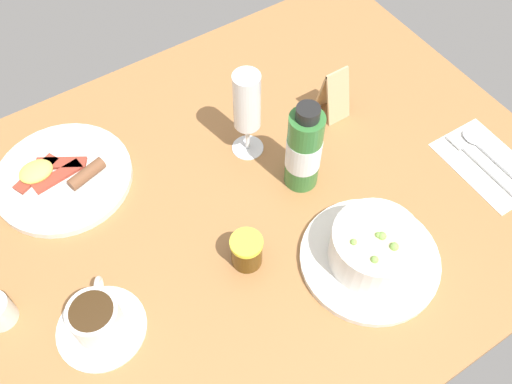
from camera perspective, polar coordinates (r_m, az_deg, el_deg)
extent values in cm
cube|color=#9E6B3D|center=(98.00, -1.18, -1.41)|extent=(110.00, 84.00, 3.00)
cylinder|color=silver|center=(92.14, 11.60, -6.77)|extent=(22.65, 22.65, 1.20)
cylinder|color=silver|center=(88.64, 12.04, -5.55)|extent=(13.87, 13.87, 6.91)
cylinder|color=beige|center=(86.37, 12.34, -4.70)|extent=(11.93, 11.93, 1.60)
sphere|color=#7DB04D|center=(84.33, 10.01, -5.10)|extent=(1.02, 1.02, 1.02)
sphere|color=#7DB04D|center=(83.49, 12.09, -6.82)|extent=(1.18, 1.18, 1.18)
sphere|color=#7DB04D|center=(85.20, 14.02, -5.48)|extent=(1.39, 1.39, 1.39)
sphere|color=#7DB04D|center=(85.69, 12.83, -4.45)|extent=(1.34, 1.34, 1.34)
sphere|color=#7DB04D|center=(85.65, 12.48, -4.36)|extent=(0.99, 0.99, 0.99)
cube|color=silver|center=(109.74, 22.76, 2.67)|extent=(12.45, 18.72, 0.30)
cube|color=silver|center=(108.44, 22.77, 2.17)|extent=(1.40, 14.02, 0.50)
cube|color=silver|center=(110.66, 19.99, 4.93)|extent=(2.25, 3.63, 0.40)
cube|color=silver|center=(110.20, 23.72, 2.79)|extent=(1.18, 13.01, 0.50)
ellipsoid|color=silver|center=(112.11, 21.26, 5.24)|extent=(2.40, 4.00, 0.60)
cylinder|color=silver|center=(88.86, -15.61, -13.28)|extent=(13.59, 13.59, 0.90)
cylinder|color=silver|center=(85.73, -16.14, -12.43)|extent=(7.52, 7.52, 6.05)
cylinder|color=#392511|center=(83.47, -16.55, -11.77)|extent=(6.39, 6.39, 1.00)
torus|color=silver|center=(87.32, -15.87, -9.46)|extent=(2.47, 3.53, 3.60)
cone|color=silver|center=(90.24, -24.72, -11.40)|extent=(2.42, 2.77, 2.35)
cylinder|color=white|center=(103.59, -0.85, 4.62)|extent=(5.86, 5.86, 0.40)
cylinder|color=white|center=(100.98, -0.88, 5.83)|extent=(0.80, 0.80, 6.37)
cylinder|color=white|center=(94.34, -0.94, 9.33)|extent=(4.76, 4.76, 11.48)
cylinder|color=beige|center=(95.59, -0.93, 8.62)|extent=(3.90, 3.90, 6.89)
cylinder|color=#50320A|center=(88.51, -0.97, -6.22)|extent=(4.99, 4.99, 5.36)
cylinder|color=yellow|center=(85.81, -1.00, -5.25)|extent=(5.24, 5.24, 0.80)
cylinder|color=#337233|center=(93.20, 4.93, 4.24)|extent=(5.94, 5.94, 16.32)
cylinder|color=white|center=(93.46, 4.92, 4.12)|extent=(6.06, 6.06, 6.20)
cylinder|color=black|center=(86.20, 5.37, 8.07)|extent=(3.86, 3.86, 2.17)
cylinder|color=silver|center=(104.54, -19.19, 1.42)|extent=(24.34, 24.34, 1.40)
cube|color=#9C3828|center=(103.72, -19.73, 1.52)|extent=(9.23, 3.53, 0.60)
cube|color=#983828|center=(105.39, -19.43, 2.83)|extent=(8.92, 6.76, 0.60)
cube|color=brown|center=(105.45, -21.66, 1.78)|extent=(9.19, 5.87, 0.60)
cylinder|color=brown|center=(101.30, -17.02, 1.81)|extent=(7.33, 4.02, 2.20)
ellipsoid|color=#F2D859|center=(104.82, -21.71, 1.97)|extent=(6.00, 4.80, 2.40)
cube|color=tan|center=(107.41, 7.59, 10.51)|extent=(4.93, 2.98, 10.80)
cube|color=tan|center=(106.09, 8.45, 9.66)|extent=(4.93, 2.98, 10.80)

